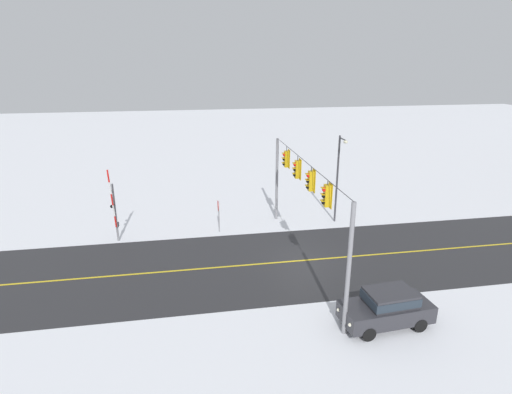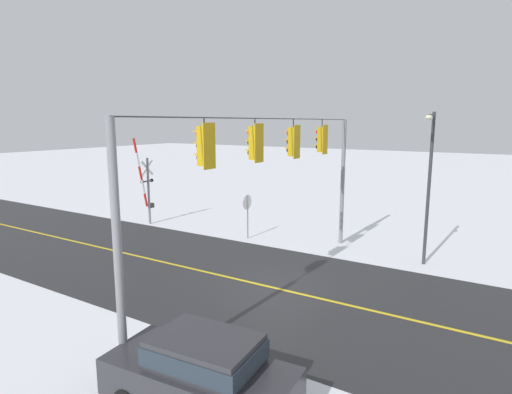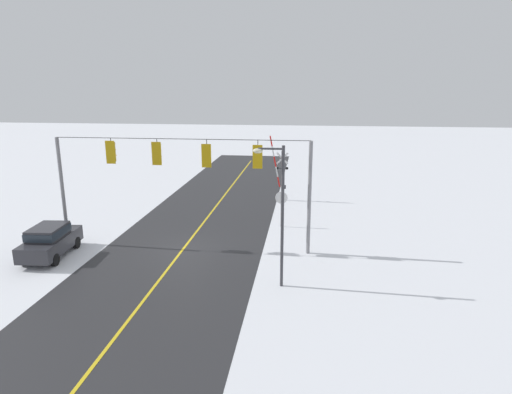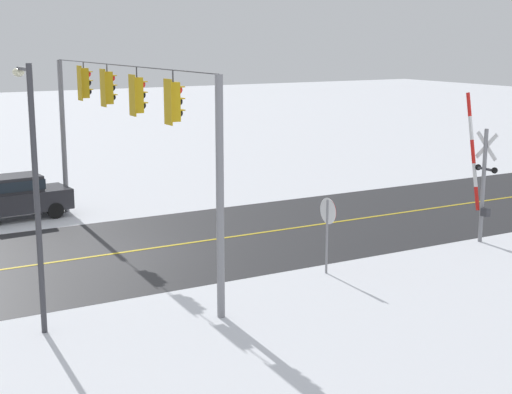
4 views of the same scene
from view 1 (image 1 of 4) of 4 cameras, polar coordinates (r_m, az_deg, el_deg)
name	(u,v)px [view 1 (image 1 of 4)]	position (r m, az deg, el deg)	size (l,w,h in m)	color
ground_plane	(301,261)	(25.29, 6.27, -8.80)	(160.00, 160.00, 0.00)	white
road_asphalt	(393,253)	(27.44, 18.52, -7.42)	(9.00, 80.00, 0.01)	#28282B
lane_centre_line	(393,253)	(27.44, 18.52, -7.41)	(0.14, 72.00, 0.01)	gold
signal_span	(303,191)	(23.66, 6.57, 0.88)	(14.20, 0.47, 6.22)	gray
stop_sign	(218,209)	(28.60, -5.26, -1.68)	(0.80, 0.09, 2.35)	gray
railroad_crossing	(114,209)	(28.31, -19.12, -1.52)	(1.51, 0.31, 5.18)	gray
parked_car_charcoal	(387,307)	(20.12, 17.79, -14.33)	(2.08, 4.30, 1.74)	#2D2D33
streetlamp_near	(339,172)	(30.15, 11.43, 3.48)	(1.39, 0.28, 6.50)	#38383D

